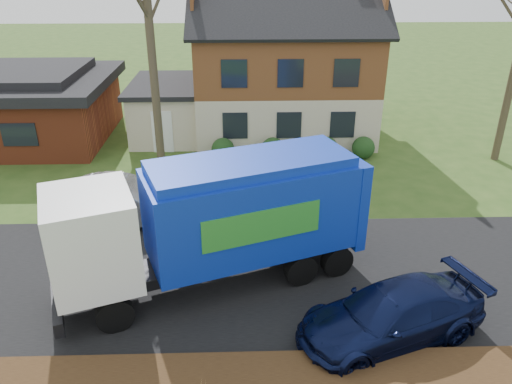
{
  "coord_description": "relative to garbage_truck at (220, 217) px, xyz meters",
  "views": [
    {
      "loc": [
        -0.29,
        -12.79,
        9.12
      ],
      "look_at": [
        0.17,
        2.5,
        1.69
      ],
      "focal_mm": 35.0,
      "sensor_mm": 36.0,
      "label": 1
    }
  ],
  "objects": [
    {
      "name": "ground",
      "position": [
        0.94,
        0.21,
        -2.23
      ],
      "size": [
        120.0,
        120.0,
        0.0
      ],
      "primitive_type": "plane",
      "color": "#2C4A18",
      "rests_on": "ground"
    },
    {
      "name": "road",
      "position": [
        0.94,
        0.21,
        -2.22
      ],
      "size": [
        80.0,
        7.0,
        0.02
      ],
      "primitive_type": "cube",
      "color": "black",
      "rests_on": "ground"
    },
    {
      "name": "main_house",
      "position": [
        2.43,
        14.12,
        1.8
      ],
      "size": [
        12.95,
        8.95,
        9.26
      ],
      "color": "beige",
      "rests_on": "ground"
    },
    {
      "name": "ranch_house",
      "position": [
        -11.06,
        13.21,
        -0.42
      ],
      "size": [
        9.8,
        8.2,
        3.7
      ],
      "color": "#953C20",
      "rests_on": "ground"
    },
    {
      "name": "garbage_truck",
      "position": [
        0.0,
        0.0,
        0.0
      ],
      "size": [
        9.32,
        5.41,
        3.87
      ],
      "rotation": [
        0.0,
        0.0,
        0.36
      ],
      "color": "black",
      "rests_on": "ground"
    },
    {
      "name": "silver_sedan",
      "position": [
        -3.8,
        3.83,
        -1.4
      ],
      "size": [
        5.11,
        1.97,
        1.66
      ],
      "primitive_type": "imported",
      "rotation": [
        0.0,
        0.0,
        1.53
      ],
      "color": "#929599",
      "rests_on": "ground"
    },
    {
      "name": "navy_wagon",
      "position": [
        4.42,
        -2.6,
        -1.5
      ],
      "size": [
        5.43,
        3.65,
        1.46
      ],
      "primitive_type": "imported",
      "rotation": [
        0.0,
        0.0,
        -1.22
      ],
      "color": "#0B1233",
      "rests_on": "ground"
    }
  ]
}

